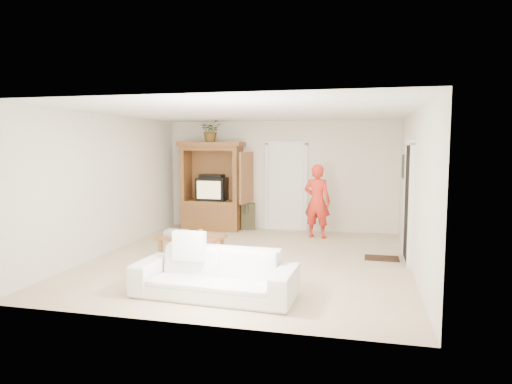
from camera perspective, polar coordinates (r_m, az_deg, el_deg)
floor at (r=8.22m, az=-0.82°, el=-8.43°), size 6.00×6.00×0.00m
ceiling at (r=7.98m, az=-0.84°, el=9.96°), size 6.00×6.00×0.00m
wall_back at (r=10.92m, az=3.04°, el=2.06°), size 5.50×0.00×5.50m
wall_front at (r=5.16m, az=-9.03°, el=-2.41°), size 5.50×0.00×5.50m
wall_left at (r=9.07m, az=-17.92°, el=0.97°), size 0.00×6.00×6.00m
wall_right at (r=7.80m, az=19.16°, el=0.15°), size 0.00×6.00×6.00m
armoire at (r=11.03m, az=-5.38°, el=0.04°), size 1.82×1.14×2.10m
door_back at (r=10.89m, az=3.78°, el=0.57°), size 0.85×0.05×2.04m
doorway_right at (r=8.42m, az=18.52°, el=-1.33°), size 0.05×0.90×2.04m
framed_picture at (r=9.66m, az=17.99°, el=3.04°), size 0.03×0.60×0.48m
doormat at (r=8.57m, az=15.44°, el=-7.98°), size 0.60×0.40×0.02m
plant at (r=10.95m, az=-5.63°, el=7.64°), size 0.58×0.54×0.54m
man at (r=10.04m, az=7.65°, el=-1.14°), size 0.66×0.51×1.62m
sofa at (r=6.25m, az=-5.17°, el=-10.11°), size 2.22×0.97×0.64m
coffee_table at (r=8.28m, az=-8.08°, el=-5.76°), size 1.19×0.73×0.42m
towel at (r=8.37m, az=-9.94°, el=-5.00°), size 0.39×0.29×0.08m
candle at (r=8.25m, az=-6.95°, el=-5.04°), size 0.08×0.08×0.10m
backpack_black at (r=10.89m, az=-3.01°, el=-3.82°), size 0.36×0.30×0.38m
backpack_olive at (r=11.00m, az=-1.00°, el=-3.05°), size 0.39×0.33×0.64m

